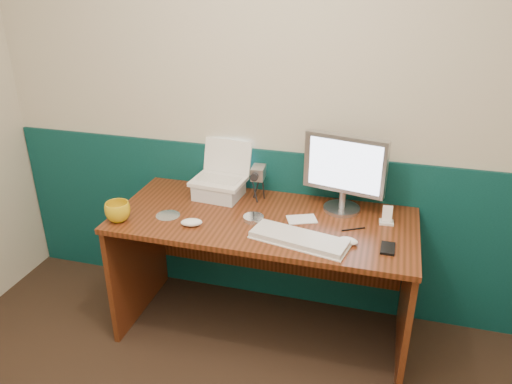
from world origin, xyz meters
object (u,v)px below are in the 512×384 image
(laptop, at_px, (218,163))
(camcorder, at_px, (258,184))
(monitor, at_px, (344,173))
(keyboard, at_px, (299,239))
(mug, at_px, (118,212))
(desk, at_px, (263,277))

(laptop, relative_size, camcorder, 1.46)
(monitor, xyz_separation_m, keyboard, (-0.16, -0.40, -0.21))
(laptop, height_order, mug, laptop)
(monitor, height_order, keyboard, monitor)
(monitor, xyz_separation_m, camcorder, (-0.48, 0.00, -0.12))
(desk, bearing_deg, laptop, 149.34)
(desk, bearing_deg, camcorder, 112.26)
(keyboard, distance_m, mug, 0.96)
(laptop, relative_size, keyboard, 0.62)
(laptop, xyz_separation_m, camcorder, (0.23, 0.02, -0.11))
(desk, relative_size, monitor, 3.63)
(mug, xyz_separation_m, camcorder, (0.64, 0.44, 0.05))
(keyboard, bearing_deg, camcorder, 139.95)
(desk, height_order, monitor, monitor)
(camcorder, bearing_deg, laptop, -178.42)
(keyboard, relative_size, camcorder, 2.37)
(desk, bearing_deg, monitor, 28.09)
(monitor, height_order, mug, monitor)
(keyboard, height_order, camcorder, camcorder)
(keyboard, height_order, mug, mug)
(desk, relative_size, camcorder, 8.04)
(laptop, height_order, monitor, monitor)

